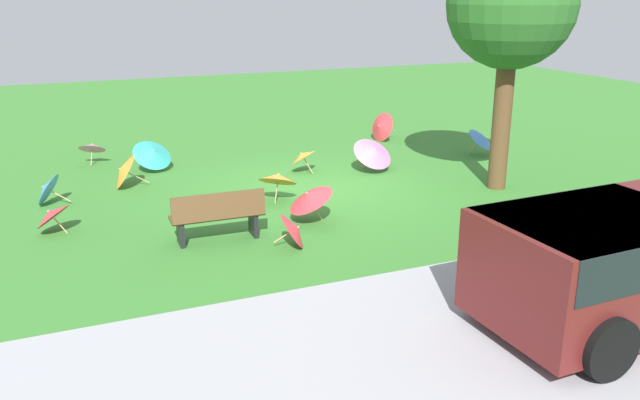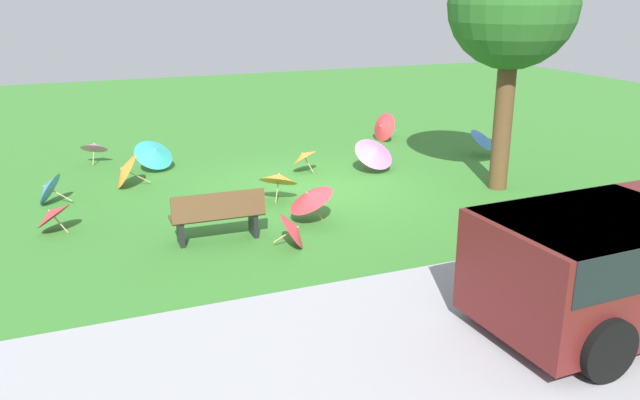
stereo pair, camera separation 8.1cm
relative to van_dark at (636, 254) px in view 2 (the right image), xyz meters
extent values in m
plane|color=#387A2D|center=(1.61, -6.97, -0.91)|extent=(40.00, 40.00, 0.00)
cube|color=#9E9EA3|center=(1.61, -0.28, -0.91)|extent=(40.00, 4.39, 0.01)
cube|color=black|center=(0.75, 0.02, 0.34)|extent=(2.64, 2.00, 0.55)
cylinder|color=black|center=(1.41, 1.00, -0.53)|extent=(0.77, 0.24, 0.76)
cylinder|color=black|center=(1.47, -0.90, -0.53)|extent=(0.77, 0.24, 0.76)
cube|color=brown|center=(4.35, -4.86, -0.46)|extent=(1.61, 0.49, 0.05)
cube|color=brown|center=(4.35, -4.66, -0.24)|extent=(1.60, 0.16, 0.45)
cube|color=black|center=(4.99, -4.88, -0.69)|extent=(0.09, 0.41, 0.45)
cube|color=black|center=(3.71, -4.84, -0.69)|extent=(0.09, 0.41, 0.45)
cylinder|color=brown|center=(-2.06, -5.56, 0.63)|extent=(0.39, 0.39, 3.08)
sphere|color=#286023|center=(-2.06, -5.56, 2.96)|extent=(2.62, 2.62, 2.62)
cylinder|color=tan|center=(6.86, -6.23, -0.75)|extent=(0.23, 0.15, 0.32)
cone|color=#D8383F|center=(6.99, -6.31, -0.55)|extent=(0.88, 0.90, 0.52)
sphere|color=tan|center=(7.03, -6.33, -0.50)|extent=(0.06, 0.06, 0.05)
cylinder|color=tan|center=(5.95, -11.00, -0.72)|extent=(0.11, 0.22, 0.38)
cone|color=pink|center=(5.90, -11.13, -0.48)|extent=(0.84, 0.83, 0.43)
sphere|color=tan|center=(5.89, -11.16, -0.42)|extent=(0.05, 0.06, 0.05)
cylinder|color=tan|center=(3.42, -4.09, -0.72)|extent=(0.31, 0.12, 0.22)
cone|color=#D8383F|center=(3.23, -4.03, -0.59)|extent=(0.66, 0.79, 0.64)
sphere|color=tan|center=(3.18, -4.01, -0.56)|extent=(0.06, 0.05, 0.05)
cylinder|color=tan|center=(-2.18, -10.72, -0.61)|extent=(0.49, 0.13, 0.19)
cone|color=#D8383F|center=(-1.87, -10.65, -0.49)|extent=(0.59, 0.90, 0.83)
sphere|color=tan|center=(-1.80, -10.63, -0.47)|extent=(0.05, 0.05, 0.05)
cylinder|color=tan|center=(-3.40, -8.27, -0.70)|extent=(0.21, 0.28, 0.42)
cone|color=#4C8CE5|center=(-3.51, -8.12, -0.45)|extent=(1.01, 0.99, 0.56)
sphere|color=tan|center=(-3.53, -8.08, -0.40)|extent=(0.06, 0.06, 0.05)
cylinder|color=tan|center=(5.16, -8.71, -0.70)|extent=(0.50, 0.07, 0.32)
cone|color=orange|center=(5.46, -8.74, -0.52)|extent=(0.63, 0.88, 0.79)
sphere|color=tan|center=(5.52, -8.75, -0.48)|extent=(0.05, 0.04, 0.05)
cylinder|color=tan|center=(-0.14, -7.99, -0.70)|extent=(0.09, 0.33, 0.42)
cone|color=pink|center=(-0.18, -7.78, -0.41)|extent=(1.12, 1.07, 0.74)
sphere|color=tan|center=(-0.20, -7.72, -0.33)|extent=(0.05, 0.06, 0.05)
cylinder|color=tan|center=(2.73, -6.43, -0.70)|extent=(0.15, 0.19, 0.42)
cone|color=orange|center=(2.65, -6.54, -0.42)|extent=(1.09, 1.09, 0.48)
sphere|color=tan|center=(2.63, -6.57, -0.35)|extent=(0.06, 0.06, 0.05)
cylinder|color=tan|center=(6.80, -8.01, -0.73)|extent=(0.40, 0.18, 0.27)
cone|color=#4C8CE5|center=(7.04, -8.10, -0.57)|extent=(0.72, 0.85, 0.69)
sphere|color=tan|center=(7.09, -8.12, -0.53)|extent=(0.06, 0.05, 0.05)
cylinder|color=tan|center=(2.40, -5.09, -0.70)|extent=(0.24, 0.03, 0.42)
cone|color=#D8383F|center=(2.55, -5.10, -0.42)|extent=(0.88, 0.90, 0.58)
sphere|color=tan|center=(2.59, -5.10, -0.34)|extent=(0.05, 0.04, 0.05)
cylinder|color=tan|center=(1.30, -8.24, -0.73)|extent=(0.19, 0.20, 0.37)
cone|color=orange|center=(1.41, -8.35, -0.50)|extent=(0.91, 0.91, 0.47)
sphere|color=tan|center=(1.44, -8.37, -0.44)|extent=(0.06, 0.06, 0.05)
cylinder|color=tan|center=(4.70, -10.05, -0.72)|extent=(0.13, 0.29, 0.38)
cone|color=teal|center=(4.63, -9.87, -0.47)|extent=(1.16, 1.12, 0.71)
sphere|color=tan|center=(4.61, -9.81, -0.39)|extent=(0.05, 0.06, 0.05)
camera|label=1|loc=(6.86, 5.71, 3.28)|focal=37.06mm
camera|label=2|loc=(6.79, 5.75, 3.28)|focal=37.06mm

